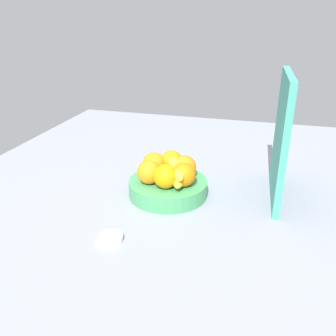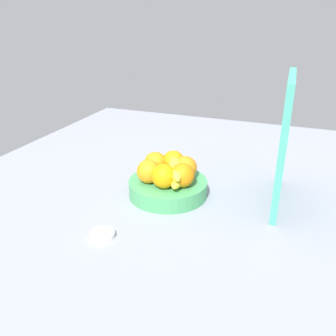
{
  "view_description": "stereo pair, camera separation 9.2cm",
  "coord_description": "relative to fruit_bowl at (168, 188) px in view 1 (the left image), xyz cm",
  "views": [
    {
      "loc": [
        88.66,
        25.91,
        50.49
      ],
      "look_at": [
        -3.16,
        0.6,
        8.75
      ],
      "focal_mm": 38.17,
      "sensor_mm": 36.0,
      "label": 1
    },
    {
      "loc": [
        85.81,
        34.61,
        50.49
      ],
      "look_at": [
        -3.16,
        0.6,
        8.75
      ],
      "focal_mm": 38.17,
      "sensor_mm": 36.0,
      "label": 2
    }
  ],
  "objects": [
    {
      "name": "ground_plane",
      "position": [
        3.16,
        -0.6,
        -3.88
      ],
      "size": [
        180.0,
        140.0,
        3.0
      ],
      "primitive_type": "cube",
      "color": "gray"
    },
    {
      "name": "fruit_bowl",
      "position": [
        0.0,
        0.0,
        0.0
      ],
      "size": [
        23.31,
        23.31,
        4.75
      ],
      "primitive_type": "cylinder",
      "color": "#459D5D",
      "rests_on": "ground_plane"
    },
    {
      "name": "orange_front_left",
      "position": [
        3.29,
        -4.79,
        5.87
      ],
      "size": [
        6.98,
        6.98,
        6.98
      ],
      "primitive_type": "sphere",
      "color": "orange",
      "rests_on": "fruit_bowl"
    },
    {
      "name": "orange_front_right",
      "position": [
        4.65,
        0.52,
        5.87
      ],
      "size": [
        6.98,
        6.98,
        6.98
      ],
      "primitive_type": "sphere",
      "color": "orange",
      "rests_on": "fruit_bowl"
    },
    {
      "name": "orange_center",
      "position": [
        2.16,
        5.15,
        5.87
      ],
      "size": [
        6.98,
        6.98,
        6.98
      ],
      "primitive_type": "sphere",
      "color": "orange",
      "rests_on": "fruit_bowl"
    },
    {
      "name": "orange_back_left",
      "position": [
        -3.27,
        4.2,
        5.87
      ],
      "size": [
        6.98,
        6.98,
        6.98
      ],
      "primitive_type": "sphere",
      "color": "orange",
      "rests_on": "fruit_bowl"
    },
    {
      "name": "orange_back_right",
      "position": [
        -6.22,
        -0.19,
        5.87
      ],
      "size": [
        6.98,
        6.98,
        6.98
      ],
      "primitive_type": "sphere",
      "color": "orange",
      "rests_on": "fruit_bowl"
    },
    {
      "name": "orange_top_stack",
      "position": [
        -3.17,
        -5.31,
        5.87
      ],
      "size": [
        6.98,
        6.98,
        6.98
      ],
      "primitive_type": "sphere",
      "color": "orange",
      "rests_on": "fruit_bowl"
    },
    {
      "name": "banana_bunch",
      "position": [
        -0.5,
        2.88,
        5.48
      ],
      "size": [
        17.48,
        10.44,
        6.2
      ],
      "color": "yellow",
      "rests_on": "fruit_bowl"
    },
    {
      "name": "cutting_board",
      "position": [
        -7.76,
        30.61,
        15.62
      ],
      "size": [
        28.05,
        2.87,
        36.0
      ],
      "primitive_type": "cube",
      "rotation": [
        0.0,
        0.0,
        0.04
      ],
      "color": "teal",
      "rests_on": "ground_plane"
    },
    {
      "name": "jar_lid",
      "position": [
        26.37,
        -7.1,
        -1.75
      ],
      "size": [
        6.0,
        6.0,
        1.26
      ],
      "primitive_type": "cylinder",
      "color": "white",
      "rests_on": "ground_plane"
    }
  ]
}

